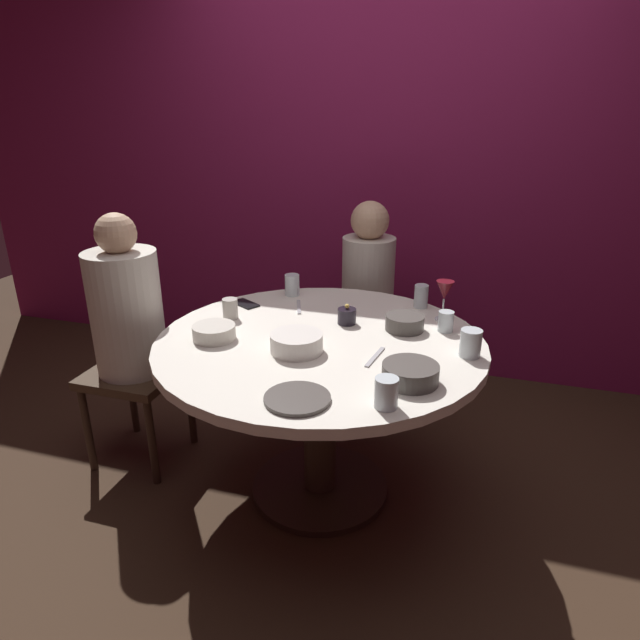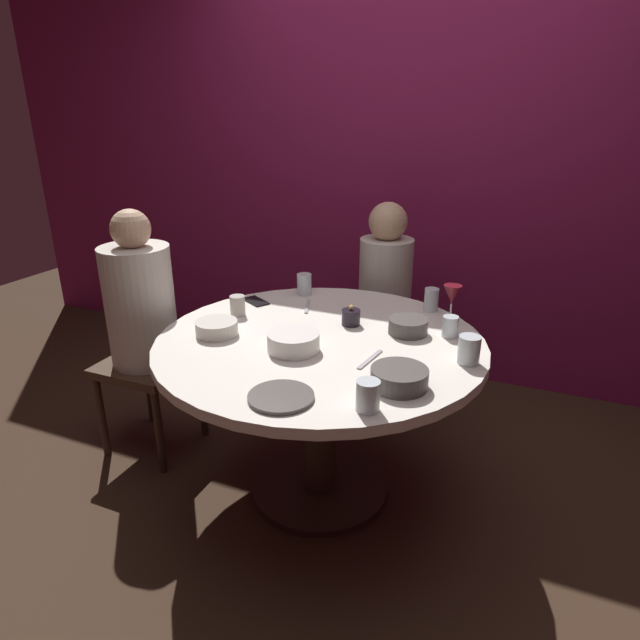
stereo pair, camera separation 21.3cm
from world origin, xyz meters
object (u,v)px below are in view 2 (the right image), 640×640
Objects in this scene: cup_by_left_diner at (469,350)px; cup_by_right_diner at (238,306)px; seated_diner_left at (141,310)px; bowl_salad_center at (217,328)px; cup_near_candle at (304,284)px; cup_beside_wine at (431,300)px; dining_table at (320,373)px; bowl_serving_large at (408,326)px; seated_diner_back at (385,282)px; dinner_plate at (281,397)px; candle_holder at (351,317)px; cup_center_front at (368,396)px; cup_far_edge at (450,327)px; cell_phone at (256,301)px; bowl_small_white at (399,378)px; wine_glass at (452,296)px; bowl_sauce_side at (293,342)px.

cup_by_right_diner is at bearing 174.75° from cup_by_left_diner.
seated_diner_left reaches higher than bowl_salad_center.
cup_near_candle is 0.63m from cup_beside_wine.
dining_table is 8.24× the size of bowl_serving_large.
seated_diner_back reaches higher than cup_by_left_diner.
dinner_plate is 2.00× the size of cup_beside_wine.
candle_holder is at bearing -179.63° from bowl_serving_large.
candle_holder is at bearing 160.49° from cup_by_left_diner.
bowl_salad_center is 1.74× the size of cup_center_front.
cup_center_front is (0.27, 0.04, 0.04)m from dinner_plate.
bowl_serving_large is 1.86× the size of cup_far_edge.
cup_center_front is (0.04, -0.64, 0.02)m from bowl_serving_large.
cup_near_candle is 1.05× the size of cup_center_front.
bowl_salad_center reaches higher than cell_phone.
cup_by_left_diner reaches higher than bowl_small_white.
cup_near_candle is 0.97× the size of cup_beside_wine.
cup_center_front is 0.93m from cup_beside_wine.
bowl_small_white is at bearing -94.90° from wine_glass.
bowl_salad_center is (0.05, -0.41, 0.03)m from cell_phone.
dining_table is at bearing 17.28° from bowl_salad_center.
seated_diner_left is at bearing 153.23° from dinner_plate.
dinner_plate is 2.37× the size of cup_by_right_diner.
dining_table is 6.59× the size of bowl_sauce_side.
bowl_sauce_side reaches higher than bowl_small_white.
cup_far_edge is at bearing 7.85° from cup_by_right_diner.
bowl_sauce_side is at bearing -137.08° from bowl_serving_large.
seated_diner_back reaches higher than bowl_salad_center.
wine_glass reaches higher than cup_beside_wine.
cup_near_candle is 0.80m from cup_far_edge.
bowl_salad_center is 0.23m from cup_by_right_diner.
cup_by_left_diner reaches higher than candle_holder.
seated_diner_left reaches higher than cup_by_left_diner.
cell_phone is 1.35× the size of cup_near_candle.
cup_far_edge is (0.12, 0.67, -0.01)m from cup_center_front.
wine_glass is 0.98m from bowl_salad_center.
cup_far_edge is (0.08, 0.49, 0.01)m from bowl_small_white.
cup_by_right_diner is (-0.51, 0.59, 0.04)m from dinner_plate.
wine_glass is (0.45, 0.35, 0.28)m from dining_table.
bowl_sauce_side reaches higher than bowl_serving_large.
candle_holder is 0.46× the size of bowl_small_white.
cell_phone is 1.08m from cup_center_front.
bowl_small_white is at bearing -85.60° from cup_beside_wine.
wine_glass is 0.81m from cup_center_front.
cup_center_front is at bearing -55.52° from cup_near_candle.
seated_diner_left is 1.39m from cup_far_edge.
cell_phone is at bearing 164.97° from cup_by_left_diner.
dinner_plate is at bearing -105.09° from cup_beside_wine.
seated_diner_left is 0.86m from bowl_sauce_side.
cup_by_right_diner is at bearing 99.38° from bowl_salad_center.
dining_table is 1.15× the size of seated_diner_back.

